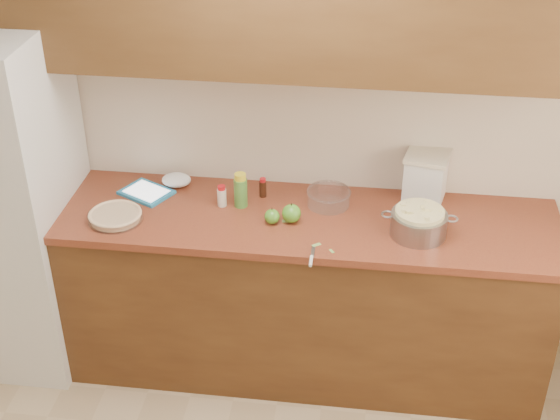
# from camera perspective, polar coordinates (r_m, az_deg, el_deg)

# --- Properties ---
(room_shell) EXTENTS (3.60, 3.60, 3.60)m
(room_shell) POSITION_cam_1_polar(r_m,az_deg,el_deg) (2.38, -3.97, -11.39)
(room_shell) COLOR tan
(room_shell) RESTS_ON ground
(counter_run) EXTENTS (2.64, 0.68, 0.92)m
(counter_run) POSITION_cam_1_polar(r_m,az_deg,el_deg) (4.03, 0.40, -5.94)
(counter_run) COLOR brown
(counter_run) RESTS_ON ground
(fridge) EXTENTS (0.70, 0.70, 1.80)m
(fridge) POSITION_cam_1_polar(r_m,az_deg,el_deg) (4.15, -19.77, 0.48)
(fridge) COLOR silver
(fridge) RESTS_ON ground
(pie) EXTENTS (0.26, 0.26, 0.04)m
(pie) POSITION_cam_1_polar(r_m,az_deg,el_deg) (3.81, -11.96, -0.43)
(pie) COLOR silver
(pie) RESTS_ON counter_run
(colander) EXTENTS (0.35, 0.26, 0.13)m
(colander) POSITION_cam_1_polar(r_m,az_deg,el_deg) (3.65, 10.11, -0.93)
(colander) COLOR gray
(colander) RESTS_ON counter_run
(flour_canister) EXTENTS (0.24, 0.24, 0.25)m
(flour_canister) POSITION_cam_1_polar(r_m,az_deg,el_deg) (3.91, 10.60, 2.42)
(flour_canister) COLOR silver
(flour_canister) RESTS_ON counter_run
(tablet) EXTENTS (0.30, 0.27, 0.02)m
(tablet) POSITION_cam_1_polar(r_m,az_deg,el_deg) (4.00, -9.75, 1.28)
(tablet) COLOR teal
(tablet) RESTS_ON counter_run
(paring_knife) EXTENTS (0.02, 0.16, 0.01)m
(paring_knife) POSITION_cam_1_polar(r_m,az_deg,el_deg) (3.45, 2.31, -3.64)
(paring_knife) COLOR gray
(paring_knife) RESTS_ON counter_run
(lemon_bottle) EXTENTS (0.07, 0.07, 0.18)m
(lemon_bottle) POSITION_cam_1_polar(r_m,az_deg,el_deg) (3.81, -2.90, 1.43)
(lemon_bottle) COLOR #4C8C38
(lemon_bottle) RESTS_ON counter_run
(cinnamon_shaker) EXTENTS (0.05, 0.05, 0.11)m
(cinnamon_shaker) POSITION_cam_1_polar(r_m,az_deg,el_deg) (3.83, -4.28, 1.02)
(cinnamon_shaker) COLOR beige
(cinnamon_shaker) RESTS_ON counter_run
(vanilla_bottle) EXTENTS (0.04, 0.04, 0.10)m
(vanilla_bottle) POSITION_cam_1_polar(r_m,az_deg,el_deg) (3.90, -1.27, 1.64)
(vanilla_bottle) COLOR black
(vanilla_bottle) RESTS_ON counter_run
(mixing_bowl) EXTENTS (0.22, 0.22, 0.08)m
(mixing_bowl) POSITION_cam_1_polar(r_m,az_deg,el_deg) (3.84, 3.58, 0.96)
(mixing_bowl) COLOR silver
(mixing_bowl) RESTS_ON counter_run
(paper_towel) EXTENTS (0.19, 0.17, 0.06)m
(paper_towel) POSITION_cam_1_polar(r_m,az_deg,el_deg) (4.04, -7.59, 2.19)
(paper_towel) COLOR white
(paper_towel) RESTS_ON counter_run
(apple_left) EXTENTS (0.07, 0.07, 0.08)m
(apple_left) POSITION_cam_1_polar(r_m,az_deg,el_deg) (3.69, -0.59, -0.48)
(apple_left) COLOR #4D9427
(apple_left) RESTS_ON counter_run
(apple_center) EXTENTS (0.09, 0.09, 0.10)m
(apple_center) POSITION_cam_1_polar(r_m,az_deg,el_deg) (3.70, 0.85, -0.25)
(apple_center) COLOR #4D9427
(apple_center) RESTS_ON counter_run
(peel_a) EXTENTS (0.05, 0.03, 0.00)m
(peel_a) POSITION_cam_1_polar(r_m,az_deg,el_deg) (3.72, 0.55, -0.82)
(peel_a) COLOR #85B859
(peel_a) RESTS_ON counter_run
(peel_b) EXTENTS (0.04, 0.04, 0.00)m
(peel_b) POSITION_cam_1_polar(r_m,az_deg,el_deg) (3.56, 2.67, -2.57)
(peel_b) COLOR #85B859
(peel_b) RESTS_ON counter_run
(peel_c) EXTENTS (0.03, 0.03, 0.00)m
(peel_c) POSITION_cam_1_polar(r_m,az_deg,el_deg) (3.52, 3.80, -3.02)
(peel_c) COLOR #85B859
(peel_c) RESTS_ON counter_run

